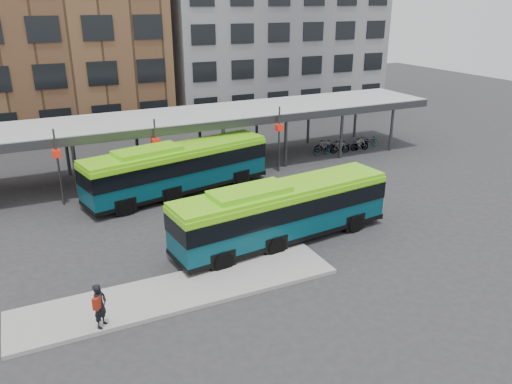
# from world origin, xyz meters

# --- Properties ---
(ground) EXTENTS (120.00, 120.00, 0.00)m
(ground) POSITION_xyz_m (0.00, 0.00, 0.00)
(ground) COLOR #28282B
(ground) RESTS_ON ground
(boarding_island) EXTENTS (14.00, 3.00, 0.18)m
(boarding_island) POSITION_xyz_m (-5.50, -3.00, 0.09)
(boarding_island) COLOR gray
(boarding_island) RESTS_ON ground
(canopy) EXTENTS (40.00, 6.53, 4.80)m
(canopy) POSITION_xyz_m (-0.06, 12.87, 3.91)
(canopy) COLOR #999B9E
(canopy) RESTS_ON ground
(building_brick) EXTENTS (26.00, 14.00, 22.00)m
(building_brick) POSITION_xyz_m (-10.00, 32.00, 11.00)
(building_brick) COLOR brown
(building_brick) RESTS_ON ground
(building_grey) EXTENTS (24.00, 14.00, 20.00)m
(building_grey) POSITION_xyz_m (16.00, 32.00, 10.00)
(building_grey) COLOR slate
(building_grey) RESTS_ON ground
(bus_front) EXTENTS (12.14, 3.80, 3.29)m
(bus_front) POSITION_xyz_m (0.80, -0.42, 1.71)
(bus_front) COLOR #063C4A
(bus_front) RESTS_ON ground
(bus_rear) EXTENTS (12.58, 5.17, 3.39)m
(bus_rear) POSITION_xyz_m (-1.98, 8.53, 1.77)
(bus_rear) COLOR #063C4A
(bus_rear) RESTS_ON ground
(pedestrian) EXTENTS (0.76, 0.79, 1.81)m
(pedestrian) POSITION_xyz_m (-8.99, -4.21, 1.10)
(pedestrian) COLOR black
(pedestrian) RESTS_ON boarding_island
(bike_rack) EXTENTS (6.73, 1.50, 1.07)m
(bike_rack) POSITION_xyz_m (13.62, 11.91, 0.47)
(bike_rack) COLOR slate
(bike_rack) RESTS_ON ground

